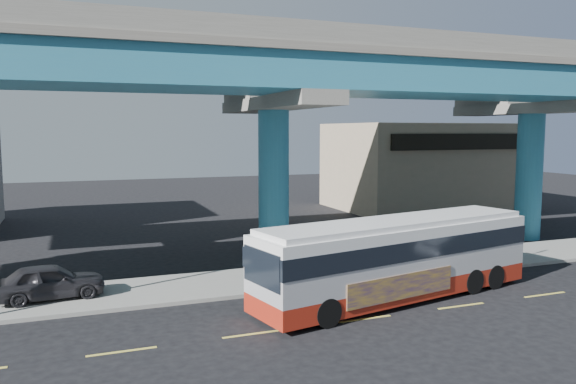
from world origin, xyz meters
name	(u,v)px	position (x,y,z in m)	size (l,w,h in m)	color
ground	(361,316)	(0.00, 0.00, 0.00)	(120.00, 120.00, 0.00)	black
sidewalk	(301,276)	(0.00, 5.50, 0.07)	(70.00, 4.00, 0.15)	gray
lane_markings	(365,319)	(0.00, -0.30, 0.01)	(58.00, 0.12, 0.01)	#D8C64C
viaduct	(273,74)	(0.00, 9.11, 9.14)	(52.00, 12.40, 11.70)	teal
building_beige	(421,166)	(18.00, 22.98, 3.51)	(14.00, 10.23, 7.00)	tan
transit_bus	(398,255)	(2.31, 1.37, 1.69)	(12.24, 4.95, 3.08)	maroon
parked_car	(49,281)	(-10.12, 5.56, 0.82)	(4.06, 1.95, 1.34)	#2A292E
stop_sign	(510,228)	(10.29, 4.18, 1.77)	(0.68, 0.17, 2.28)	gray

